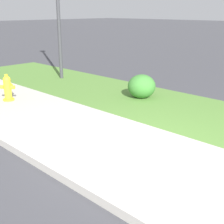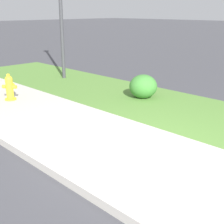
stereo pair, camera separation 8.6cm
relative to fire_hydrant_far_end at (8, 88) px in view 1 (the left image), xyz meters
The scene contains 6 objects.
ground_plane 4.30m from the fire_hydrant_far_end, ahead, with size 120.00×120.00×0.00m, color #424247.
sidewalk_pavement 4.30m from the fire_hydrant_far_end, ahead, with size 18.00×2.30×0.01m, color #BCB7AD.
grass_verge 4.89m from the fire_hydrant_far_end, 28.74° to the left, with size 18.00×2.66×0.01m, color #568438.
street_curb 4.50m from the fire_hydrant_far_end, 17.58° to the right, with size 18.00×0.16×0.12m, color #BCB7AD.
fire_hydrant_far_end is the anchor object (origin of this frame).
shrub_bush_far_verge 3.32m from the fire_hydrant_far_end, 49.06° to the left, with size 0.70×0.70×0.60m.
Camera 1 is at (2.73, -3.40, 2.14)m, focal length 50.00 mm.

